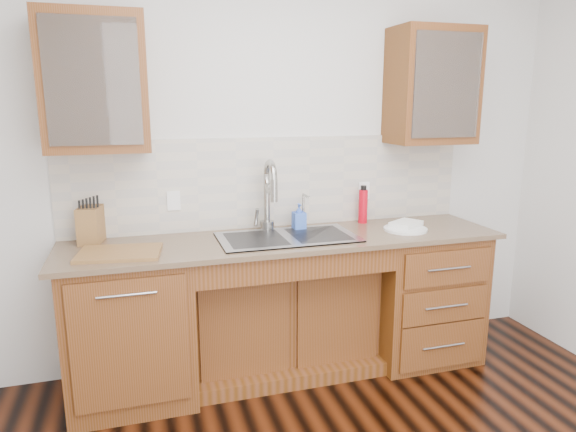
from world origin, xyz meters
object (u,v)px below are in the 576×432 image
object	(u,v)px
water_bottle	(363,206)
knife_block	(91,225)
plate	(405,229)
soap_bottle	(299,217)
cutting_board	(120,253)

from	to	relation	value
water_bottle	knife_block	world-z (taller)	water_bottle
water_bottle	plate	size ratio (longest dim) A/B	0.82
knife_block	soap_bottle	bearing A→B (deg)	8.34
water_bottle	cutting_board	distance (m)	1.63
water_bottle	plate	xyz separation A→B (m)	(0.18, -0.28, -0.11)
water_bottle	knife_block	xyz separation A→B (m)	(-1.75, -0.00, -0.01)
plate	knife_block	bearing A→B (deg)	171.93
water_bottle	plate	bearing A→B (deg)	-57.56
soap_bottle	knife_block	bearing A→B (deg)	175.29
soap_bottle	plate	xyz separation A→B (m)	(0.66, -0.21, -0.08)
soap_bottle	plate	size ratio (longest dim) A/B	0.62
soap_bottle	knife_block	size ratio (longest dim) A/B	0.80
soap_bottle	knife_block	world-z (taller)	knife_block
soap_bottle	plate	bearing A→B (deg)	-19.79
water_bottle	knife_block	bearing A→B (deg)	-179.88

